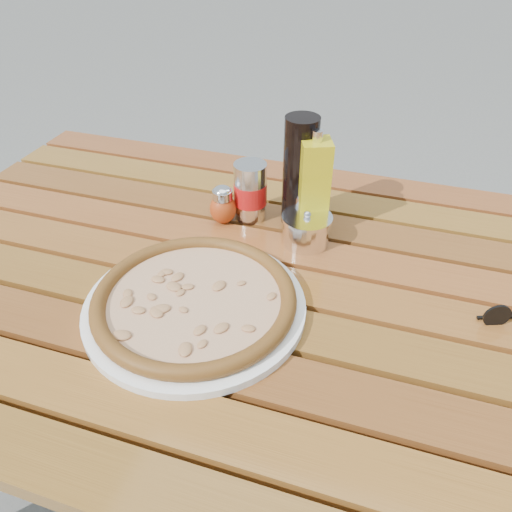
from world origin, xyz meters
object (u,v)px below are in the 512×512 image
(pizza, at_px, (194,299))
(pepper_shaker, at_px, (223,205))
(table, at_px, (253,307))
(parmesan_tin, at_px, (306,229))
(soda_can, at_px, (250,192))
(olive_oil_cruet, at_px, (313,187))
(dark_bottle, at_px, (300,172))
(plate, at_px, (195,306))
(oregano_shaker, at_px, (304,211))

(pizza, bearing_deg, pepper_shaker, 100.92)
(table, bearing_deg, parmesan_tin, 63.36)
(pizza, xyz_separation_m, soda_can, (-0.00, 0.30, 0.04))
(olive_oil_cruet, bearing_deg, dark_bottle, 142.41)
(dark_bottle, bearing_deg, plate, -106.35)
(pizza, height_order, soda_can, soda_can)
(pizza, distance_m, pepper_shaker, 0.27)
(oregano_shaker, distance_m, soda_can, 0.12)
(table, relative_size, olive_oil_cruet, 6.67)
(olive_oil_cruet, bearing_deg, pepper_shaker, -171.69)
(plate, bearing_deg, table, 60.81)
(plate, xyz_separation_m, oregano_shaker, (0.11, 0.29, 0.03))
(table, bearing_deg, olive_oil_cruet, 70.05)
(plate, height_order, dark_bottle, dark_bottle)
(soda_can, bearing_deg, table, -70.53)
(table, distance_m, pepper_shaker, 0.22)
(pepper_shaker, height_order, dark_bottle, dark_bottle)
(oregano_shaker, bearing_deg, soda_can, 177.47)
(pepper_shaker, bearing_deg, plate, -79.08)
(table, bearing_deg, plate, -119.19)
(pizza, bearing_deg, parmesan_tin, 62.17)
(table, relative_size, dark_bottle, 6.36)
(pepper_shaker, bearing_deg, pizza, -79.08)
(olive_oil_cruet, bearing_deg, parmesan_tin, -88.36)
(plate, bearing_deg, olive_oil_cruet, 66.32)
(oregano_shaker, bearing_deg, pepper_shaker, -169.35)
(pepper_shaker, distance_m, soda_can, 0.06)
(pepper_shaker, distance_m, dark_bottle, 0.17)
(plate, bearing_deg, oregano_shaker, 69.24)
(plate, height_order, oregano_shaker, oregano_shaker)
(soda_can, relative_size, olive_oil_cruet, 0.57)
(table, relative_size, parmesan_tin, 11.26)
(table, height_order, pizza, pizza)
(pepper_shaker, bearing_deg, dark_bottle, 20.03)
(pepper_shaker, height_order, olive_oil_cruet, olive_oil_cruet)
(plate, xyz_separation_m, olive_oil_cruet, (0.13, 0.29, 0.09))
(table, distance_m, soda_can, 0.24)
(table, bearing_deg, dark_bottle, 81.57)
(plate, distance_m, pizza, 0.02)
(oregano_shaker, bearing_deg, olive_oil_cruet, -16.48)
(plate, relative_size, olive_oil_cruet, 1.71)
(table, height_order, pepper_shaker, pepper_shaker)
(soda_can, distance_m, parmesan_tin, 0.15)
(table, height_order, soda_can, soda_can)
(pizza, height_order, parmesan_tin, parmesan_tin)
(plate, bearing_deg, pepper_shaker, 100.92)
(dark_bottle, height_order, parmesan_tin, dark_bottle)
(pepper_shaker, height_order, oregano_shaker, same)
(oregano_shaker, height_order, parmesan_tin, oregano_shaker)
(pizza, height_order, oregano_shaker, oregano_shaker)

